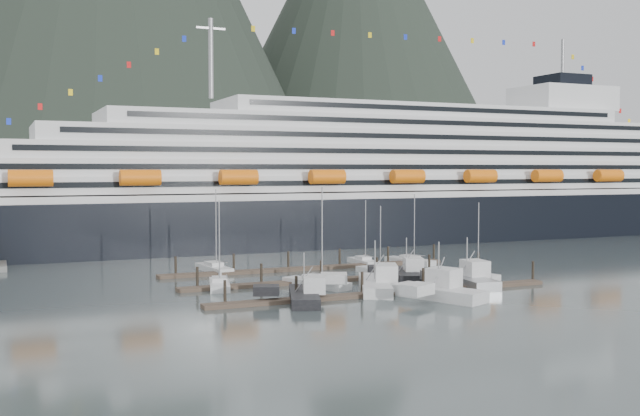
# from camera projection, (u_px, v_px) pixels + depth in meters

# --- Properties ---
(ground) EXTENTS (1600.00, 1600.00, 0.00)m
(ground) POSITION_uv_depth(u_px,v_px,m) (384.00, 282.00, 106.21)
(ground) COLOR #4C595A
(ground) RESTS_ON ground
(mountains) EXTENTS (870.00, 440.00, 420.00)m
(mountains) POSITION_uv_depth(u_px,v_px,m) (118.00, 1.00, 657.42)
(mountains) COLOR black
(mountains) RESTS_ON ground
(cruise_ship) EXTENTS (210.00, 30.40, 50.30)m
(cruise_ship) POSITION_uv_depth(u_px,v_px,m) (385.00, 187.00, 167.86)
(cruise_ship) COLOR black
(cruise_ship) RESTS_ON ground
(dock_near) EXTENTS (48.18, 2.28, 3.20)m
(dock_near) POSITION_uv_depth(u_px,v_px,m) (387.00, 293.00, 95.13)
(dock_near) COLOR #42362A
(dock_near) RESTS_ON ground
(dock_mid) EXTENTS (48.18, 2.28, 3.20)m
(dock_mid) POSITION_uv_depth(u_px,v_px,m) (344.00, 279.00, 107.03)
(dock_mid) COLOR #42362A
(dock_mid) RESTS_ON ground
(dock_far) EXTENTS (48.18, 2.28, 3.20)m
(dock_far) POSITION_uv_depth(u_px,v_px,m) (309.00, 268.00, 118.93)
(dock_far) COLOR #42362A
(dock_far) RESTS_ON ground
(sailboat_a) EXTENTS (4.63, 9.18, 12.34)m
(sailboat_a) POSITION_uv_depth(u_px,v_px,m) (219.00, 285.00, 100.43)
(sailboat_a) COLOR silver
(sailboat_a) RESTS_ON ground
(sailboat_b) EXTENTS (6.77, 10.66, 14.12)m
(sailboat_b) POSITION_uv_depth(u_px,v_px,m) (316.00, 284.00, 101.49)
(sailboat_b) COLOR silver
(sailboat_b) RESTS_ON ground
(sailboat_c) EXTENTS (3.19, 8.75, 10.86)m
(sailboat_c) POSITION_uv_depth(u_px,v_px,m) (377.00, 272.00, 113.52)
(sailboat_c) COLOR silver
(sailboat_c) RESTS_ON ground
(sailboat_e) EXTENTS (3.75, 10.12, 13.32)m
(sailboat_e) POSITION_uv_depth(u_px,v_px,m) (214.00, 269.00, 116.78)
(sailboat_e) COLOR silver
(sailboat_e) RESTS_ON ground
(sailboat_f) EXTENTS (2.40, 8.02, 11.19)m
(sailboat_f) POSITION_uv_depth(u_px,v_px,m) (363.00, 262.00, 125.54)
(sailboat_f) COLOR silver
(sailboat_f) RESTS_ON ground
(sailboat_g) EXTENTS (5.27, 9.84, 12.23)m
(sailboat_g) POSITION_uv_depth(u_px,v_px,m) (410.00, 261.00, 126.50)
(sailboat_g) COLOR silver
(sailboat_g) RESTS_ON ground
(sailboat_h) EXTENTS (4.62, 8.34, 11.53)m
(sailboat_h) POSITION_uv_depth(u_px,v_px,m) (474.00, 276.00, 109.50)
(sailboat_h) COLOR silver
(sailboat_h) RESTS_ON ground
(trawler_a) EXTENTS (9.76, 12.37, 6.54)m
(trawler_a) POSITION_uv_depth(u_px,v_px,m) (303.00, 295.00, 90.18)
(trawler_a) COLOR black
(trawler_a) RESTS_ON ground
(trawler_b) EXTENTS (10.61, 12.54, 7.82)m
(trawler_b) POSITION_uv_depth(u_px,v_px,m) (438.00, 291.00, 92.11)
(trawler_b) COLOR silver
(trawler_b) RESTS_ON ground
(trawler_c) EXTENTS (11.78, 14.54, 7.30)m
(trawler_c) POSITION_uv_depth(u_px,v_px,m) (374.00, 283.00, 98.67)
(trawler_c) COLOR silver
(trawler_c) RESTS_ON ground
(trawler_d) EXTENTS (9.39, 12.64, 7.34)m
(trawler_d) POSITION_uv_depth(u_px,v_px,m) (466.00, 279.00, 102.55)
(trawler_d) COLOR #979A9D
(trawler_d) RESTS_ON ground
(trawler_e) EXTENTS (9.03, 10.85, 6.70)m
(trawler_e) POSITION_uv_depth(u_px,v_px,m) (405.00, 274.00, 108.24)
(trawler_e) COLOR black
(trawler_e) RESTS_ON ground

